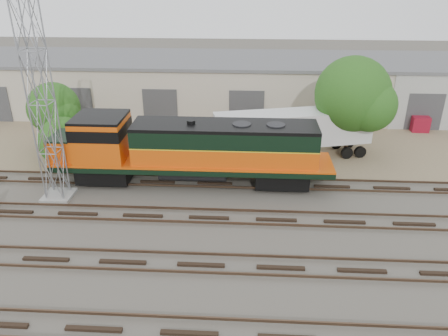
{
  "coord_description": "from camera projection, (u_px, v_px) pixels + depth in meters",
  "views": [
    {
      "loc": [
        2.2,
        -20.69,
        13.84
      ],
      "look_at": [
        0.75,
        4.0,
        2.2
      ],
      "focal_mm": 35.0,
      "sensor_mm": 36.0,
      "label": 1
    }
  ],
  "objects": [
    {
      "name": "ground",
      "position": [
        207.0,
        233.0,
        24.7
      ],
      "size": [
        140.0,
        140.0,
        0.0
      ],
      "primitive_type": "plane",
      "color": "#47423A",
      "rests_on": "ground"
    },
    {
      "name": "dirt_strip",
      "position": [
        223.0,
        137.0,
        38.25
      ],
      "size": [
        80.0,
        16.0,
        0.02
      ],
      "primitive_type": "cube",
      "color": "#726047",
      "rests_on": "ground"
    },
    {
      "name": "tracks",
      "position": [
        201.0,
        265.0,
        21.96
      ],
      "size": [
        80.0,
        20.4,
        0.28
      ],
      "color": "black",
      "rests_on": "ground"
    },
    {
      "name": "warehouse",
      "position": [
        228.0,
        85.0,
        44.32
      ],
      "size": [
        58.4,
        10.4,
        5.3
      ],
      "color": "#B7AA99",
      "rests_on": "ground"
    },
    {
      "name": "locomotive",
      "position": [
        187.0,
        149.0,
        29.13
      ],
      "size": [
        18.78,
        3.3,
        4.51
      ],
      "color": "black",
      "rests_on": "tracks"
    },
    {
      "name": "signal_tower",
      "position": [
        43.0,
        107.0,
        25.92
      ],
      "size": [
        1.85,
        1.85,
        12.51
      ],
      "rotation": [
        0.0,
        0.0,
        -0.01
      ],
      "color": "gray",
      "rests_on": "ground"
    },
    {
      "name": "semi_trailer",
      "position": [
        297.0,
        129.0,
        33.36
      ],
      "size": [
        12.25,
        5.23,
        3.7
      ],
      "rotation": [
        0.0,
        0.0,
        0.24
      ],
      "color": "silver",
      "rests_on": "ground"
    },
    {
      "name": "dumpster_red",
      "position": [
        419.0,
        123.0,
        39.44
      ],
      "size": [
        1.53,
        1.43,
        1.4
      ],
      "primitive_type": "cube",
      "rotation": [
        0.0,
        0.0,
        -0.02
      ],
      "color": "maroon",
      "rests_on": "ground"
    },
    {
      "name": "tree_west",
      "position": [
        56.0,
        110.0,
        34.67
      ],
      "size": [
        4.35,
        4.14,
        5.41
      ],
      "color": "#382619",
      "rests_on": "ground"
    },
    {
      "name": "tree_mid",
      "position": [
        66.0,
        144.0,
        32.71
      ],
      "size": [
        3.96,
        3.77,
        3.77
      ],
      "color": "#382619",
      "rests_on": "ground"
    },
    {
      "name": "tree_east",
      "position": [
        357.0,
        97.0,
        32.82
      ],
      "size": [
        6.01,
        5.72,
        7.72
      ],
      "color": "#382619",
      "rests_on": "ground"
    }
  ]
}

